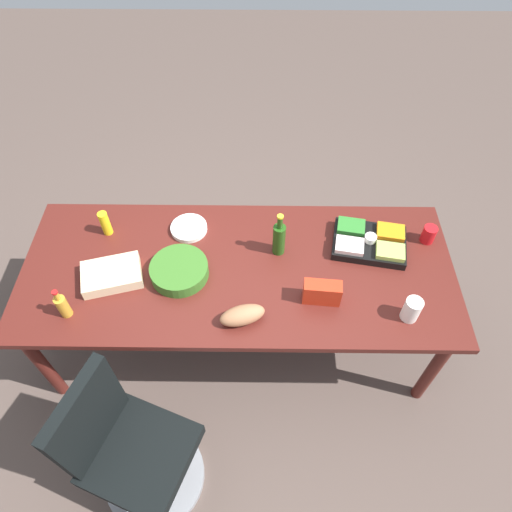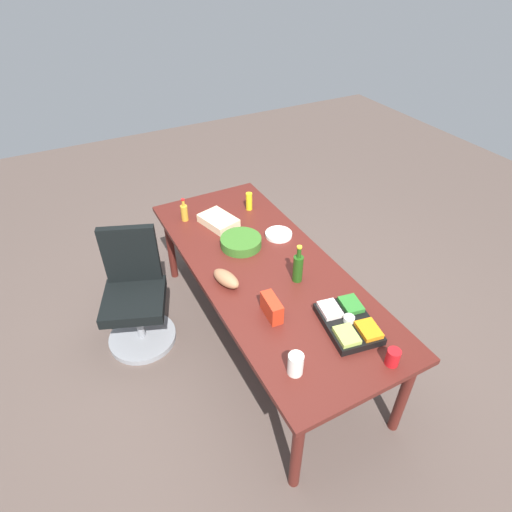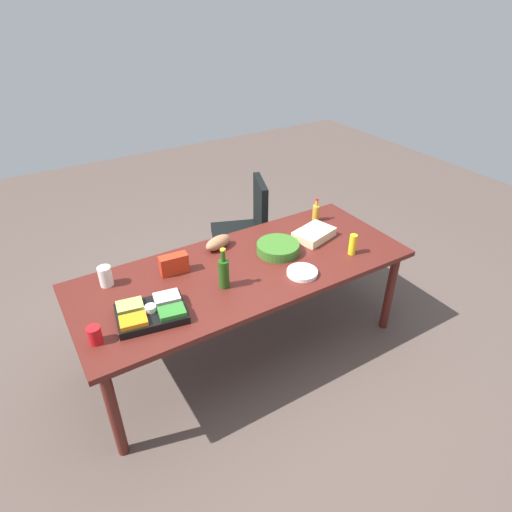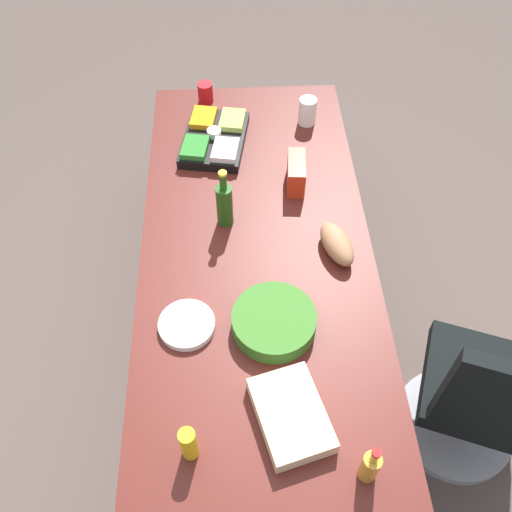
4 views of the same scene
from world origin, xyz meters
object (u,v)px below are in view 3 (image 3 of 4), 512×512
object	(u,v)px
dressing_bottle	(316,212)
wine_bottle	(224,273)
office_chair	(244,241)
bread_loaf	(218,243)
conference_table	(245,275)
sheet_cake	(314,234)
mayo_jar	(105,276)
chip_bag_red	(174,264)
salad_bowl	(278,248)
paper_plate_stack	(302,272)
veggie_tray	(151,312)
mustard_bottle	(353,244)
red_solo_cup	(95,335)

from	to	relation	value
dressing_bottle	wine_bottle	world-z (taller)	wine_bottle
office_chair	bread_loaf	xyz separation A→B (m)	(-0.55, -0.57, 0.44)
conference_table	sheet_cake	distance (m)	0.71
mayo_jar	office_chair	bearing A→B (deg)	22.90
chip_bag_red	salad_bowl	size ratio (longest dim) A/B	0.62
office_chair	chip_bag_red	xyz separation A→B (m)	(-0.97, -0.70, 0.46)
sheet_cake	wine_bottle	distance (m)	0.96
bread_loaf	salad_bowl	bearing A→B (deg)	-39.02
sheet_cake	bread_loaf	world-z (taller)	bread_loaf
dressing_bottle	bread_loaf	distance (m)	0.93
wine_bottle	paper_plate_stack	bearing A→B (deg)	-16.40
veggie_tray	wine_bottle	size ratio (longest dim) A/B	1.55
chip_bag_red	paper_plate_stack	world-z (taller)	chip_bag_red
salad_bowl	mayo_jar	distance (m)	1.26
chip_bag_red	veggie_tray	xyz separation A→B (m)	(-0.31, -0.38, -0.03)
mustard_bottle	salad_bowl	world-z (taller)	mustard_bottle
wine_bottle	red_solo_cup	bearing A→B (deg)	-174.09
red_solo_cup	veggie_tray	size ratio (longest dim) A/B	0.24
mayo_jar	bread_loaf	bearing A→B (deg)	2.08
salad_bowl	wine_bottle	world-z (taller)	wine_bottle
chip_bag_red	sheet_cake	world-z (taller)	chip_bag_red
dressing_bottle	wine_bottle	xyz separation A→B (m)	(-1.13, -0.44, 0.04)
office_chair	wine_bottle	bearing A→B (deg)	-125.78
sheet_cake	mayo_jar	world-z (taller)	mayo_jar
dressing_bottle	paper_plate_stack	distance (m)	0.84
office_chair	sheet_cake	bearing A→B (deg)	-77.83
dressing_bottle	sheet_cake	world-z (taller)	dressing_bottle
chip_bag_red	red_solo_cup	xyz separation A→B (m)	(-0.66, -0.43, -0.02)
office_chair	bread_loaf	size ratio (longest dim) A/B	4.19
dressing_bottle	mustard_bottle	world-z (taller)	dressing_bottle
conference_table	dressing_bottle	bearing A→B (deg)	19.05
veggie_tray	salad_bowl	distance (m)	1.11
chip_bag_red	dressing_bottle	distance (m)	1.35
paper_plate_stack	dressing_bottle	bearing A→B (deg)	45.58
salad_bowl	mayo_jar	bearing A→B (deg)	168.07
sheet_cake	salad_bowl	xyz separation A→B (m)	(-0.37, -0.03, 0.00)
dressing_bottle	office_chair	bearing A→B (deg)	122.03
chip_bag_red	red_solo_cup	bearing A→B (deg)	-147.17
dressing_bottle	mayo_jar	world-z (taller)	dressing_bottle
office_chair	salad_bowl	size ratio (longest dim) A/B	3.09
bread_loaf	paper_plate_stack	bearing A→B (deg)	-61.32
wine_bottle	mayo_jar	world-z (taller)	wine_bottle
veggie_tray	bread_loaf	world-z (taller)	bread_loaf
red_solo_cup	mayo_jar	distance (m)	0.57
chip_bag_red	bread_loaf	world-z (taller)	chip_bag_red
salad_bowl	bread_loaf	size ratio (longest dim) A/B	1.35
veggie_tray	chip_bag_red	bearing A→B (deg)	50.81
mustard_bottle	veggie_tray	distance (m)	1.56
red_solo_cup	sheet_cake	distance (m)	1.84
office_chair	sheet_cake	distance (m)	0.95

